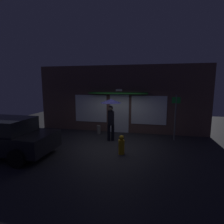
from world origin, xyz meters
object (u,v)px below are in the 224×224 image
parked_car (1,136)px  fire_hydrant (121,145)px  person_with_umbrella (111,109)px  sidewalk_bollard (99,130)px  street_sign_post (175,115)px

parked_car → fire_hydrant: size_ratio=5.58×
person_with_umbrella → sidewalk_bollard: 1.97m
sidewalk_bollard → fire_hydrant: size_ratio=0.61×
parked_car → street_sign_post: street_sign_post is taller
parked_car → street_sign_post: bearing=26.5°
fire_hydrant → person_with_umbrella: bearing=116.7°
parked_car → street_sign_post: (6.98, 3.39, 0.54)m
sidewalk_bollard → person_with_umbrella: bearing=-48.5°
parked_car → sidewalk_bollard: (2.94, 3.69, -0.51)m
parked_car → sidewalk_bollard: parked_car is taller
sidewalk_bollard → fire_hydrant: bearing=-56.7°
parked_car → person_with_umbrella: bearing=34.5°
parked_car → sidewalk_bollard: bearing=52.1°
person_with_umbrella → parked_car: (-3.89, -2.62, -0.84)m
parked_car → fire_hydrant: 4.82m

